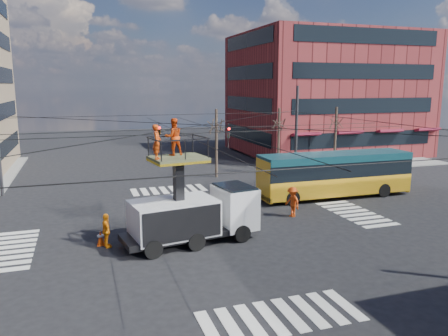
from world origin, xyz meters
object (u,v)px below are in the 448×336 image
Objects in this scene: worker_ground at (106,231)px; utility_truck at (194,203)px; city_bus at (335,173)px; flagger at (292,202)px; traffic_cone at (101,238)px.

utility_truck is at bearing -108.38° from worker_ground.
worker_ground is (-4.35, 0.56, -1.20)m from utility_truck.
utility_truck is 13.44m from city_bus.
worker_ground is at bearing -91.87° from flagger.
worker_ground reaches higher than traffic_cone.
utility_truck is 5.03m from traffic_cone.
city_bus is at bearing 113.02° from flagger.
flagger is at bearing -91.89° from worker_ground.
utility_truck reaches higher than flagger.
utility_truck is 3.87× the size of flagger.
utility_truck is at bearing -12.17° from traffic_cone.
flagger is at bearing -145.31° from city_bus.
traffic_cone is 0.41× the size of flagger.
utility_truck reaches higher than worker_ground.
utility_truck is 7.37m from flagger.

